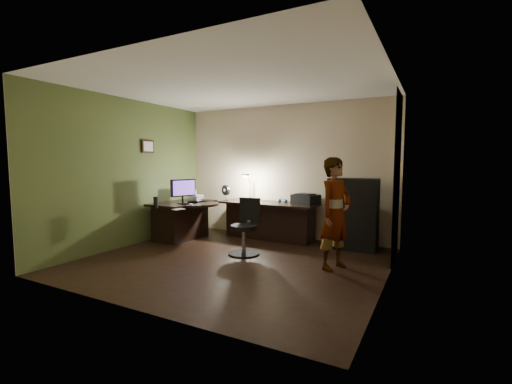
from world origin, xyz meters
The scene contains 27 objects.
floor centered at (0.00, 0.00, -0.01)m, with size 4.50×4.00×0.01m, color black.
ceiling centered at (0.00, 0.00, 2.71)m, with size 4.50×4.00×0.01m, color silver.
wall_back centered at (0.00, 2.00, 1.35)m, with size 4.50×0.01×2.70m, color #C2AF8D.
wall_front centered at (0.00, -2.00, 1.35)m, with size 4.50×0.01×2.70m, color #C2AF8D.
wall_left centered at (-2.25, 0.00, 1.35)m, with size 0.01×4.00×2.70m, color #C2AF8D.
wall_right centered at (2.25, 0.00, 1.35)m, with size 0.01×4.00×2.70m, color #C2AF8D.
green_wall_overlay centered at (-2.24, 0.00, 1.35)m, with size 0.00×4.00×2.70m, color #4A5B2B.
arched_doorway centered at (2.24, 1.15, 1.30)m, with size 0.01×0.90×2.60m, color black.
french_door centered at (2.24, -0.55, 1.05)m, with size 0.02×0.92×2.10m, color white.
framed_picture centered at (-2.22, 0.45, 1.85)m, with size 0.04×0.30×0.25m, color black.
desk_left centered at (-1.72, 0.86, 0.37)m, with size 0.80×1.29×0.75m, color black.
desk_right centered at (-0.18, 1.63, 0.37)m, with size 1.99×0.70×0.75m, color black.
cabinet centered at (1.49, 1.64, 0.63)m, with size 0.84×0.42×1.26m, color black.
laptop_stand centered at (-1.59, 1.12, 0.80)m, with size 0.26×0.22×0.11m, color silver.
laptop centered at (-1.59, 1.12, 0.96)m, with size 0.30×0.28×0.20m, color silver.
monitor centered at (-1.56, 0.67, 0.92)m, with size 0.10×0.52×0.34m, color black.
mouse centered at (-1.29, 0.59, 0.76)m, with size 0.05×0.08×0.03m, color silver.
phone centered at (-1.04, 0.66, 0.75)m, with size 0.06×0.11×0.01m, color black.
pen centered at (-1.16, 0.57, 0.75)m, with size 0.01×0.15×0.01m, color black.
speaker centered at (-1.55, -0.05, 0.84)m, with size 0.08×0.08×0.20m, color black.
notepad centered at (-1.08, -0.01, 0.75)m, with size 0.14×0.20×0.01m, color silver.
desk_fan centered at (-1.08, 1.48, 0.91)m, with size 0.21×0.12×0.33m, color black.
headphones centered at (0.08, 1.74, 0.78)m, with size 0.17×0.07×0.08m, color #1D5887.
printer centered at (0.58, 1.70, 0.85)m, with size 0.46×0.36×0.21m, color black.
desk_lamp centered at (-0.70, 1.83, 1.04)m, with size 0.14×0.27×0.59m, color black.
office_chair centered at (-0.04, 0.41, 0.47)m, with size 0.53×0.53×0.94m, color black.
person centered at (1.50, 0.38, 0.81)m, with size 0.58×0.39×1.62m, color #D8A88C.
Camera 1 is at (2.78, -4.48, 1.56)m, focal length 24.00 mm.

